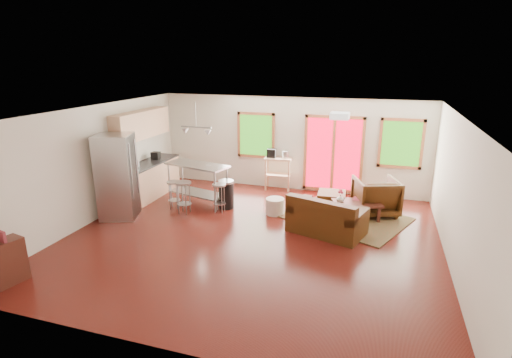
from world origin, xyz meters
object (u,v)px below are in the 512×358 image
(refrigerator, at_px, (117,177))
(coffee_table, at_px, (357,204))
(armchair, at_px, (376,195))
(island, at_px, (197,177))
(ottoman, at_px, (331,201))
(rug, at_px, (345,217))
(loveseat, at_px, (326,219))
(kitchen_cart, at_px, (277,162))

(refrigerator, bearing_deg, coffee_table, -3.48)
(armchair, bearing_deg, island, -12.39)
(island, bearing_deg, ottoman, 9.89)
(rug, relative_size, loveseat, 1.49)
(loveseat, bearing_deg, refrigerator, -156.81)
(armchair, relative_size, kitchen_cart, 0.84)
(armchair, xyz_separation_m, refrigerator, (-5.72, -1.96, 0.49))
(ottoman, height_order, kitchen_cart, kitchen_cart)
(rug, bearing_deg, refrigerator, -163.73)
(loveseat, xyz_separation_m, refrigerator, (-4.75, -0.49, 0.65))
(island, bearing_deg, armchair, 7.62)
(loveseat, distance_m, refrigerator, 4.82)
(loveseat, xyz_separation_m, ottoman, (-0.07, 1.47, -0.11))
(rug, relative_size, armchair, 2.64)
(coffee_table, distance_m, island, 3.98)
(rug, bearing_deg, ottoman, 129.50)
(ottoman, bearing_deg, armchair, 0.16)
(ottoman, bearing_deg, coffee_table, -36.83)
(loveseat, relative_size, coffee_table, 1.43)
(island, bearing_deg, loveseat, -14.63)
(rug, height_order, kitchen_cart, kitchen_cart)
(island, bearing_deg, refrigerator, -134.56)
(rug, distance_m, kitchen_cart, 2.77)
(coffee_table, height_order, refrigerator, refrigerator)
(rug, bearing_deg, island, -178.39)
(coffee_table, bearing_deg, refrigerator, -164.45)
(armchair, height_order, ottoman, armchair)
(rug, xyz_separation_m, kitchen_cart, (-2.08, 1.65, 0.78))
(ottoman, bearing_deg, refrigerator, -157.33)
(armchair, bearing_deg, refrigerator, -1.09)
(rug, xyz_separation_m, loveseat, (-0.33, -0.99, 0.31))
(coffee_table, distance_m, armchair, 0.64)
(loveseat, height_order, armchair, armchair)
(loveseat, xyz_separation_m, kitchen_cart, (-1.76, 2.64, 0.47))
(loveseat, distance_m, ottoman, 1.47)
(loveseat, height_order, kitchen_cart, kitchen_cart)
(kitchen_cart, bearing_deg, rug, -38.37)
(loveseat, relative_size, island, 0.99)
(armchair, bearing_deg, ottoman, -19.85)
(refrigerator, xyz_separation_m, kitchen_cart, (3.00, 3.13, -0.19))
(loveseat, relative_size, ottoman, 2.64)
(coffee_table, height_order, armchair, armchair)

